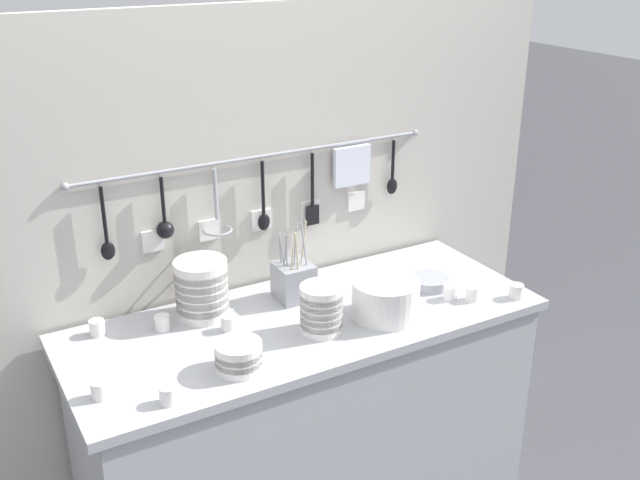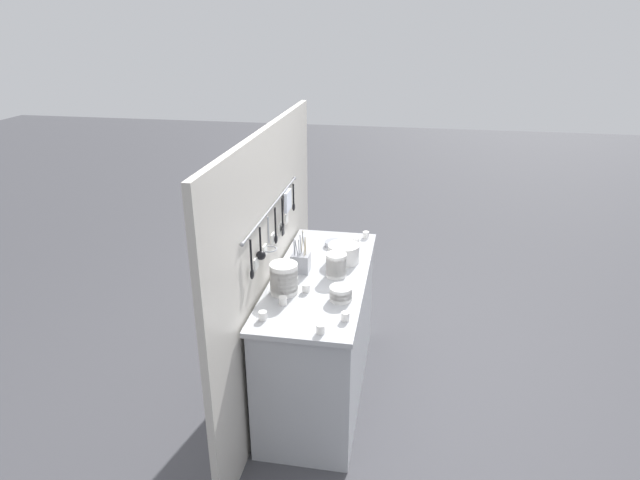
# 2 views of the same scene
# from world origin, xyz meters

# --- Properties ---
(counter) EXTENTS (1.52, 0.60, 0.90)m
(counter) POSITION_xyz_m (0.00, 0.00, 0.45)
(counter) COLOR #ADAFB5
(counter) RESTS_ON ground
(back_wall) EXTENTS (2.32, 0.11, 1.84)m
(back_wall) POSITION_xyz_m (0.00, 0.33, 0.92)
(back_wall) COLOR #BCB7AD
(back_wall) RESTS_ON ground
(bowl_stack_short_front) EXTENTS (0.13, 0.13, 0.15)m
(bowl_stack_short_front) POSITION_xyz_m (0.00, -0.10, 0.98)
(bowl_stack_short_front) COLOR white
(bowl_stack_short_front) RESTS_ON counter
(bowl_stack_tall_left) EXTENTS (0.17, 0.17, 0.19)m
(bowl_stack_tall_left) POSITION_xyz_m (-0.28, 0.17, 1.00)
(bowl_stack_tall_left) COLOR white
(bowl_stack_tall_left) RESTS_ON counter
(bowl_stack_nested_right) EXTENTS (0.13, 0.13, 0.08)m
(bowl_stack_nested_right) POSITION_xyz_m (-0.31, -0.18, 0.94)
(bowl_stack_nested_right) COLOR white
(bowl_stack_nested_right) RESTS_ON counter
(plate_stack) EXTENTS (0.21, 0.21, 0.12)m
(plate_stack) POSITION_xyz_m (0.22, -0.12, 0.96)
(plate_stack) COLOR white
(plate_stack) RESTS_ON counter
(steel_mixing_bowl) EXTENTS (0.14, 0.14, 0.04)m
(steel_mixing_bowl) POSITION_xyz_m (0.48, -0.02, 0.92)
(steel_mixing_bowl) COLOR #93969E
(steel_mixing_bowl) RESTS_ON counter
(cutlery_caddy) EXTENTS (0.12, 0.12, 0.27)m
(cutlery_caddy) POSITION_xyz_m (0.03, 0.14, 0.97)
(cutlery_caddy) COLOR #93969E
(cutlery_caddy) RESTS_ON counter
(cup_front_right) EXTENTS (0.05, 0.05, 0.05)m
(cup_front_right) POSITION_xyz_m (-0.42, 0.15, 0.93)
(cup_front_right) COLOR white
(cup_front_right) RESTS_ON counter
(cup_back_left) EXTENTS (0.05, 0.05, 0.05)m
(cup_back_left) POSITION_xyz_m (-0.68, -0.12, 0.93)
(cup_back_left) COLOR white
(cup_back_left) RESTS_ON counter
(cup_front_left) EXTENTS (0.05, 0.05, 0.05)m
(cup_front_left) POSITION_xyz_m (0.68, -0.23, 0.93)
(cup_front_left) COLOR white
(cup_front_left) RESTS_ON counter
(cup_by_caddy) EXTENTS (0.05, 0.05, 0.05)m
(cup_by_caddy) POSITION_xyz_m (-0.53, -0.23, 0.93)
(cup_by_caddy) COLOR white
(cup_by_caddy) RESTS_ON counter
(cup_edge_far) EXTENTS (0.05, 0.05, 0.05)m
(cup_edge_far) POSITION_xyz_m (-0.60, 0.22, 0.93)
(cup_edge_far) COLOR white
(cup_edge_far) RESTS_ON counter
(cup_beside_plates) EXTENTS (0.05, 0.05, 0.05)m
(cup_beside_plates) POSITION_xyz_m (0.48, -0.13, 0.93)
(cup_beside_plates) COLOR white
(cup_beside_plates) RESTS_ON counter
(cup_back_right) EXTENTS (0.05, 0.05, 0.05)m
(cup_back_right) POSITION_xyz_m (-0.24, 0.05, 0.93)
(cup_back_right) COLOR white
(cup_back_right) RESTS_ON counter
(cup_mid_row) EXTENTS (0.05, 0.05, 0.05)m
(cup_mid_row) POSITION_xyz_m (0.54, -0.17, 0.93)
(cup_mid_row) COLOR white
(cup_mid_row) RESTS_ON counter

